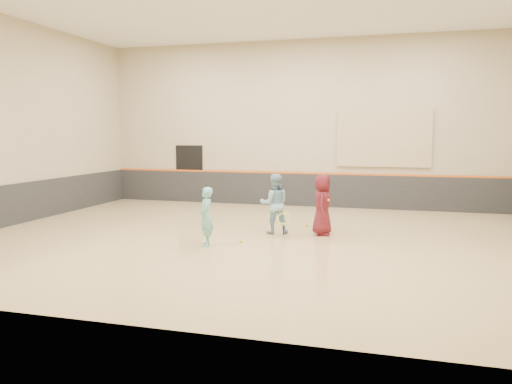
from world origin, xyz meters
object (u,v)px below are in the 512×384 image
(instructor, at_px, (274,204))
(young_man, at_px, (322,205))
(spare_racket, at_px, (284,212))
(girl, at_px, (206,217))

(instructor, bearing_deg, young_man, 167.64)
(instructor, height_order, spare_racket, instructor)
(girl, relative_size, spare_racket, 2.00)
(girl, bearing_deg, instructor, 127.88)
(girl, bearing_deg, young_man, 110.08)
(spare_racket, bearing_deg, girl, -98.48)
(instructor, xyz_separation_m, young_man, (1.26, 0.15, -0.00))
(girl, distance_m, young_man, 3.22)
(instructor, xyz_separation_m, spare_racket, (-0.44, 3.24, -0.72))
(girl, height_order, young_man, young_man)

